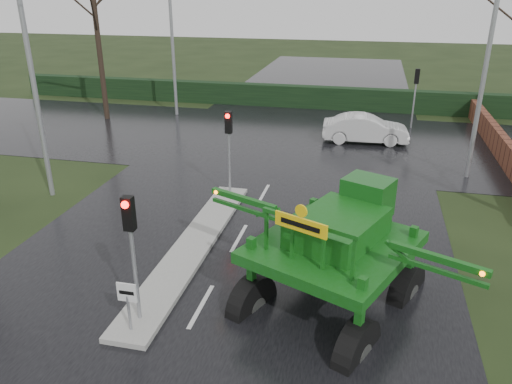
% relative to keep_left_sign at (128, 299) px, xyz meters
% --- Properties ---
extents(ground, '(140.00, 140.00, 0.00)m').
position_rel_keep_left_sign_xyz_m(ground, '(1.30, 1.50, -1.06)').
color(ground, black).
rests_on(ground, ground).
extents(road_main, '(14.00, 80.00, 0.02)m').
position_rel_keep_left_sign_xyz_m(road_main, '(1.30, 11.50, -1.05)').
color(road_main, black).
rests_on(road_main, ground).
extents(road_cross, '(80.00, 12.00, 0.02)m').
position_rel_keep_left_sign_xyz_m(road_cross, '(1.30, 17.50, -1.05)').
color(road_cross, black).
rests_on(road_cross, ground).
extents(median_island, '(1.20, 10.00, 0.16)m').
position_rel_keep_left_sign_xyz_m(median_island, '(0.00, 4.50, -0.97)').
color(median_island, gray).
rests_on(median_island, ground).
extents(hedge_row, '(44.00, 0.90, 1.50)m').
position_rel_keep_left_sign_xyz_m(hedge_row, '(1.30, 25.50, -0.31)').
color(hedge_row, black).
rests_on(hedge_row, ground).
extents(brick_wall, '(0.40, 20.00, 1.20)m').
position_rel_keep_left_sign_xyz_m(brick_wall, '(11.80, 17.50, -0.46)').
color(brick_wall, '#592D1E').
rests_on(brick_wall, ground).
extents(keep_left_sign, '(0.50, 0.07, 1.35)m').
position_rel_keep_left_sign_xyz_m(keep_left_sign, '(0.00, 0.00, 0.00)').
color(keep_left_sign, gray).
rests_on(keep_left_sign, ground).
extents(traffic_signal_near, '(0.26, 0.33, 3.52)m').
position_rel_keep_left_sign_xyz_m(traffic_signal_near, '(0.00, 0.49, 1.53)').
color(traffic_signal_near, gray).
rests_on(traffic_signal_near, ground).
extents(traffic_signal_mid, '(0.26, 0.33, 3.52)m').
position_rel_keep_left_sign_xyz_m(traffic_signal_mid, '(0.00, 8.99, 1.53)').
color(traffic_signal_mid, gray).
rests_on(traffic_signal_mid, ground).
extents(traffic_signal_far, '(0.26, 0.33, 3.52)m').
position_rel_keep_left_sign_xyz_m(traffic_signal_far, '(7.80, 21.51, 1.53)').
color(traffic_signal_far, gray).
rests_on(traffic_signal_far, ground).
extents(street_light_left_near, '(3.85, 0.30, 10.00)m').
position_rel_keep_left_sign_xyz_m(street_light_left_near, '(-6.89, 7.50, 4.93)').
color(street_light_left_near, gray).
rests_on(street_light_left_near, ground).
extents(street_light_right, '(3.85, 0.30, 10.00)m').
position_rel_keep_left_sign_xyz_m(street_light_right, '(9.49, 13.50, 4.93)').
color(street_light_right, gray).
rests_on(street_light_right, ground).
extents(street_light_left_far, '(3.85, 0.30, 10.00)m').
position_rel_keep_left_sign_xyz_m(street_light_left_far, '(-6.89, 21.50, 4.93)').
color(street_light_left_far, gray).
rests_on(street_light_left_far, ground).
extents(tree_left_far, '(7.70, 7.70, 13.26)m').
position_rel_keep_left_sign_xyz_m(tree_left_far, '(-11.20, 19.50, 6.09)').
color(tree_left_far, black).
rests_on(tree_left_far, ground).
extents(crop_sprayer, '(7.16, 5.86, 4.34)m').
position_rel_keep_left_sign_xyz_m(crop_sprayer, '(2.70, 2.04, 0.99)').
color(crop_sprayer, black).
rests_on(crop_sprayer, ground).
extents(white_sedan, '(4.67, 1.87, 1.51)m').
position_rel_keep_left_sign_xyz_m(white_sedan, '(5.15, 17.89, -1.06)').
color(white_sedan, silver).
rests_on(white_sedan, ground).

